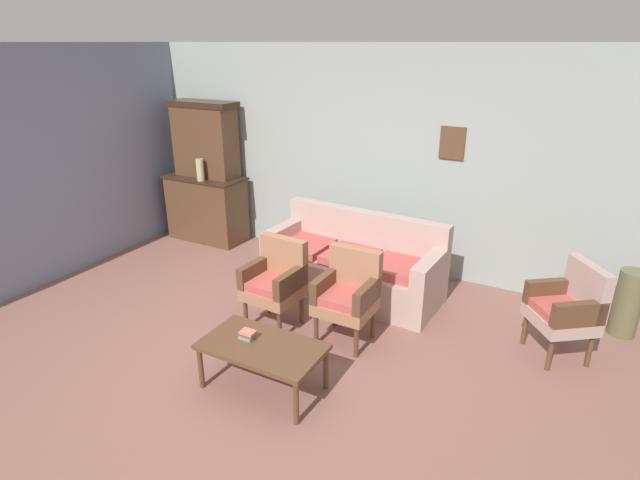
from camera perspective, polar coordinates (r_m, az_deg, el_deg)
The scene contains 13 objects.
ground_plane at distance 4.64m, azimuth -6.86°, elevation -14.09°, with size 7.68×7.68×0.00m, color #84564C.
wall_back_with_decor at distance 6.24m, azimuth 6.62°, elevation 9.03°, with size 6.40×0.09×2.70m.
wall_left_side at distance 6.41m, azimuth -32.07°, elevation 6.18°, with size 0.06×5.20×2.70m, color slate.
side_cabinet at distance 7.42m, azimuth -12.74°, elevation 3.59°, with size 1.16×0.55×0.93m.
cabinet_upper_hutch at distance 7.24m, azimuth -12.97°, elevation 11.19°, with size 0.99×0.38×1.03m.
vase_on_cabinet at distance 7.06m, azimuth -13.51°, elevation 7.79°, with size 0.10×0.10×0.30m, color #B2B482.
floral_couch at distance 5.72m, azimuth 3.85°, elevation -2.93°, with size 2.05×0.92×0.90m.
armchair_near_couch_end at distance 5.01m, azimuth -5.08°, elevation -4.51°, with size 0.55×0.52×0.90m.
armchair_row_middle at distance 4.75m, azimuth 3.20°, elevation -6.01°, with size 0.53×0.50×0.90m.
wingback_chair_by_fireplace at distance 5.02m, azimuth 26.40°, elevation -6.82°, with size 0.70×0.71×0.90m.
coffee_table at distance 4.18m, azimuth -6.59°, elevation -12.27°, with size 1.00×0.56×0.42m.
book_stack_on_table at distance 4.23m, azimuth -8.30°, elevation -10.60°, with size 0.15×0.09×0.07m.
floor_vase_by_wall at distance 5.73m, azimuth 31.66°, elevation -6.16°, with size 0.25×0.25×0.68m, color brown.
Camera 1 is at (2.25, -3.04, 2.70)m, focal length 28.06 mm.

